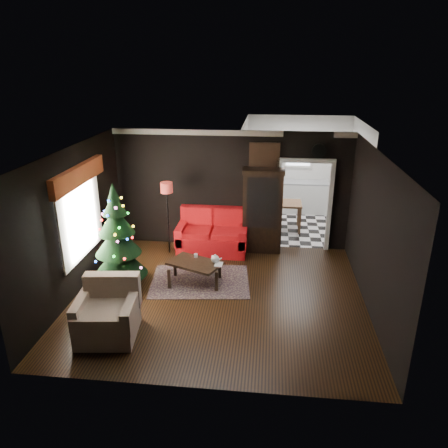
# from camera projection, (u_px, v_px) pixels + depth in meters

# --- Properties ---
(floor) EXTENTS (5.50, 5.50, 0.00)m
(floor) POSITION_uv_depth(u_px,v_px,m) (219.00, 296.00, 8.27)
(floor) COLOR black
(floor) RESTS_ON ground
(ceiling) EXTENTS (5.50, 5.50, 0.00)m
(ceiling) POSITION_uv_depth(u_px,v_px,m) (218.00, 152.00, 7.27)
(ceiling) COLOR white
(ceiling) RESTS_ON ground
(wall_back) EXTENTS (5.50, 0.00, 5.50)m
(wall_back) POSITION_uv_depth(u_px,v_px,m) (231.00, 190.00, 10.09)
(wall_back) COLOR black
(wall_back) RESTS_ON ground
(wall_front) EXTENTS (5.50, 0.00, 5.50)m
(wall_front) POSITION_uv_depth(u_px,v_px,m) (195.00, 300.00, 5.45)
(wall_front) COLOR black
(wall_front) RESTS_ON ground
(wall_left) EXTENTS (0.00, 5.50, 5.50)m
(wall_left) POSITION_uv_depth(u_px,v_px,m) (74.00, 223.00, 8.05)
(wall_left) COLOR black
(wall_left) RESTS_ON ground
(wall_right) EXTENTS (0.00, 5.50, 5.50)m
(wall_right) POSITION_uv_depth(u_px,v_px,m) (375.00, 235.00, 7.49)
(wall_right) COLOR black
(wall_right) RESTS_ON ground
(doorway) EXTENTS (1.10, 0.10, 2.10)m
(doorway) POSITION_uv_depth(u_px,v_px,m) (303.00, 207.00, 10.05)
(doorway) COLOR silver
(doorway) RESTS_ON ground
(left_window) EXTENTS (0.05, 1.60, 1.40)m
(left_window) POSITION_uv_depth(u_px,v_px,m) (80.00, 217.00, 8.22)
(left_window) COLOR white
(left_window) RESTS_ON wall_left
(valance) EXTENTS (0.12, 2.10, 0.35)m
(valance) POSITION_uv_depth(u_px,v_px,m) (79.00, 175.00, 7.91)
(valance) COLOR maroon
(valance) RESTS_ON wall_left
(kitchen_floor) EXTENTS (3.00, 3.00, 0.00)m
(kitchen_floor) POSITION_uv_depth(u_px,v_px,m) (297.00, 225.00, 11.82)
(kitchen_floor) COLOR silver
(kitchen_floor) RESTS_ON ground
(kitchen_window) EXTENTS (0.70, 0.06, 0.70)m
(kitchen_window) POSITION_uv_depth(u_px,v_px,m) (298.00, 154.00, 12.55)
(kitchen_window) COLOR white
(kitchen_window) RESTS_ON ground
(rug) EXTENTS (2.13, 1.65, 0.01)m
(rug) POSITION_uv_depth(u_px,v_px,m) (200.00, 281.00, 8.82)
(rug) COLOR #41273B
(rug) RESTS_ON ground
(loveseat) EXTENTS (1.70, 0.90, 1.00)m
(loveseat) POSITION_uv_depth(u_px,v_px,m) (212.00, 232.00, 10.04)
(loveseat) COLOR maroon
(loveseat) RESTS_ON ground
(curio_cabinet) EXTENTS (0.90, 0.45, 1.90)m
(curio_cabinet) POSITION_uv_depth(u_px,v_px,m) (262.00, 212.00, 9.97)
(curio_cabinet) COLOR black
(curio_cabinet) RESTS_ON ground
(floor_lamp) EXTENTS (0.36, 0.36, 1.76)m
(floor_lamp) POSITION_uv_depth(u_px,v_px,m) (168.00, 219.00, 9.87)
(floor_lamp) COLOR black
(floor_lamp) RESTS_ON ground
(christmas_tree) EXTENTS (1.16, 1.16, 2.04)m
(christmas_tree) POSITION_uv_depth(u_px,v_px,m) (117.00, 237.00, 8.32)
(christmas_tree) COLOR black
(christmas_tree) RESTS_ON ground
(armchair) EXTENTS (1.07, 1.07, 0.99)m
(armchair) POSITION_uv_depth(u_px,v_px,m) (106.00, 311.00, 6.93)
(armchair) COLOR tan
(armchair) RESTS_ON ground
(coffee_table) EXTENTS (1.18, 0.97, 0.46)m
(coffee_table) POSITION_uv_depth(u_px,v_px,m) (195.00, 272.00, 8.67)
(coffee_table) COLOR black
(coffee_table) RESTS_ON rug
(teapot) EXTENTS (0.19, 0.19, 0.18)m
(teapot) POSITION_uv_depth(u_px,v_px,m) (215.00, 259.00, 8.53)
(teapot) COLOR silver
(teapot) RESTS_ON coffee_table
(cup_a) EXTENTS (0.10, 0.10, 0.07)m
(cup_a) POSITION_uv_depth(u_px,v_px,m) (196.00, 255.00, 8.81)
(cup_a) COLOR silver
(cup_a) RESTS_ON coffee_table
(cup_b) EXTENTS (0.09, 0.09, 0.06)m
(cup_b) POSITION_uv_depth(u_px,v_px,m) (213.00, 257.00, 8.74)
(cup_b) COLOR white
(cup_b) RESTS_ON coffee_table
(book) EXTENTS (0.16, 0.02, 0.21)m
(book) POSITION_uv_depth(u_px,v_px,m) (215.00, 260.00, 8.46)
(book) COLOR gray
(book) RESTS_ON coffee_table
(wall_clock) EXTENTS (0.32, 0.32, 0.06)m
(wall_clock) POSITION_uv_depth(u_px,v_px,m) (319.00, 151.00, 9.50)
(wall_clock) COLOR white
(wall_clock) RESTS_ON wall_back
(painting) EXTENTS (0.62, 0.05, 0.52)m
(painting) POSITION_uv_depth(u_px,v_px,m) (264.00, 155.00, 9.67)
(painting) COLOR #B5764A
(painting) RESTS_ON wall_back
(kitchen_counter) EXTENTS (1.80, 0.60, 0.90)m
(kitchen_counter) POSITION_uv_depth(u_px,v_px,m) (296.00, 197.00, 12.77)
(kitchen_counter) COLOR white
(kitchen_counter) RESTS_ON ground
(kitchen_table) EXTENTS (0.70, 0.70, 0.75)m
(kitchen_table) POSITION_uv_depth(u_px,v_px,m) (287.00, 216.00, 11.43)
(kitchen_table) COLOR brown
(kitchen_table) RESTS_ON ground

